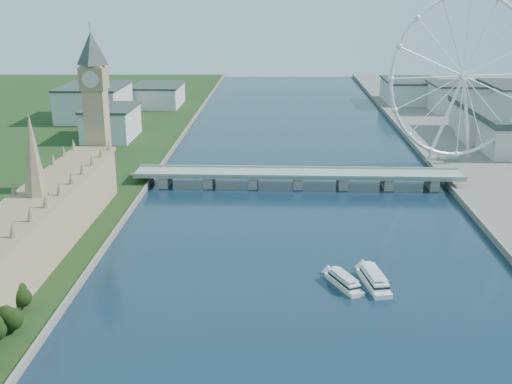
{
  "coord_description": "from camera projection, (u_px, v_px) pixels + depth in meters",
  "views": [
    {
      "loc": [
        -12.24,
        -117.22,
        125.6
      ],
      "look_at": [
        -24.8,
        210.0,
        23.49
      ],
      "focal_mm": 45.0,
      "sensor_mm": 36.0,
      "label": 1
    }
  ],
  "objects": [
    {
      "name": "city_skyline",
      "position": [
        329.0,
        100.0,
        676.57
      ],
      "size": [
        505.0,
        280.0,
        32.0
      ],
      "color": "beige",
      "rests_on": "ground"
    },
    {
      "name": "county_hall",
      "position": [
        497.0,
        145.0,
        552.56
      ],
      "size": [
        54.0,
        144.0,
        35.0
      ],
      "primitive_type": null,
      "color": "beige",
      "rests_on": "ground"
    },
    {
      "name": "london_eye",
      "position": [
        464.0,
        77.0,
        463.0
      ],
      "size": [
        113.6,
        39.12,
        124.3
      ],
      "color": "silver",
      "rests_on": "ground"
    },
    {
      "name": "tour_boat_far",
      "position": [
        374.0,
        285.0,
        287.57
      ],
      "size": [
        13.62,
        33.2,
        7.15
      ],
      "primitive_type": null,
      "rotation": [
        0.0,
        0.0,
        0.17
      ],
      "color": "white",
      "rests_on": "ground"
    },
    {
      "name": "westminster_bridge",
      "position": [
        298.0,
        177.0,
        432.98
      ],
      "size": [
        220.0,
        22.0,
        9.5
      ],
      "color": "gray",
      "rests_on": "ground"
    },
    {
      "name": "big_ben",
      "position": [
        95.0,
        92.0,
        398.84
      ],
      "size": [
        20.02,
        20.02,
        110.0
      ],
      "color": "tan",
      "rests_on": "ground"
    },
    {
      "name": "tour_boat_near",
      "position": [
        344.0,
        286.0,
        286.58
      ],
      "size": [
        18.07,
        28.12,
        6.11
      ],
      "primitive_type": null,
      "rotation": [
        0.0,
        0.0,
        0.43
      ],
      "color": "silver",
      "rests_on": "ground"
    },
    {
      "name": "parliament_range",
      "position": [
        40.0,
        224.0,
        310.12
      ],
      "size": [
        24.0,
        200.0,
        70.0
      ],
      "color": "tan",
      "rests_on": "ground"
    }
  ]
}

